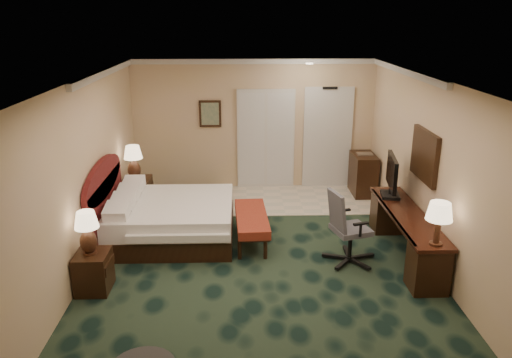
{
  "coord_description": "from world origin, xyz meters",
  "views": [
    {
      "loc": [
        -0.27,
        -6.46,
        3.55
      ],
      "look_at": [
        -0.05,
        0.6,
        1.21
      ],
      "focal_mm": 35.0,
      "sensor_mm": 36.0,
      "label": 1
    }
  ],
  "objects_px": {
    "nightstand_far": "(138,195)",
    "desk_chair": "(351,226)",
    "bed_bench": "(252,228)",
    "lamp_far": "(134,163)",
    "bed": "(173,220)",
    "lamp_near": "(88,233)",
    "nightstand_near": "(94,272)",
    "minibar": "(363,174)",
    "tv": "(392,177)",
    "desk": "(405,235)"
  },
  "relations": [
    {
      "from": "nightstand_far",
      "to": "desk_chair",
      "type": "height_order",
      "value": "desk_chair"
    },
    {
      "from": "bed_bench",
      "to": "lamp_far",
      "type": "bearing_deg",
      "value": 143.62
    },
    {
      "from": "bed",
      "to": "lamp_near",
      "type": "relative_size",
      "value": 3.32
    },
    {
      "from": "nightstand_near",
      "to": "minibar",
      "type": "height_order",
      "value": "minibar"
    },
    {
      "from": "bed_bench",
      "to": "tv",
      "type": "relative_size",
      "value": 1.63
    },
    {
      "from": "nightstand_near",
      "to": "lamp_near",
      "type": "height_order",
      "value": "lamp_near"
    },
    {
      "from": "nightstand_far",
      "to": "bed_bench",
      "type": "bearing_deg",
      "value": -34.22
    },
    {
      "from": "tv",
      "to": "minibar",
      "type": "distance_m",
      "value": 2.16
    },
    {
      "from": "nightstand_far",
      "to": "lamp_near",
      "type": "bearing_deg",
      "value": -91.07
    },
    {
      "from": "bed",
      "to": "nightstand_near",
      "type": "height_order",
      "value": "bed"
    },
    {
      "from": "nightstand_near",
      "to": "desk_chair",
      "type": "distance_m",
      "value": 3.69
    },
    {
      "from": "nightstand_far",
      "to": "desk_chair",
      "type": "bearing_deg",
      "value": -31.32
    },
    {
      "from": "bed",
      "to": "tv",
      "type": "bearing_deg",
      "value": -0.76
    },
    {
      "from": "lamp_near",
      "to": "lamp_far",
      "type": "relative_size",
      "value": 0.93
    },
    {
      "from": "bed_bench",
      "to": "desk",
      "type": "height_order",
      "value": "desk"
    },
    {
      "from": "tv",
      "to": "desk_chair",
      "type": "bearing_deg",
      "value": -123.6
    },
    {
      "from": "nightstand_far",
      "to": "desk",
      "type": "xyz_separation_m",
      "value": [
        4.45,
        -2.04,
        0.04
      ]
    },
    {
      "from": "minibar",
      "to": "desk_chair",
      "type": "bearing_deg",
      "value": -106.68
    },
    {
      "from": "tv",
      "to": "desk_chair",
      "type": "relative_size",
      "value": 0.77
    },
    {
      "from": "lamp_near",
      "to": "bed_bench",
      "type": "distance_m",
      "value": 2.67
    },
    {
      "from": "desk",
      "to": "desk_chair",
      "type": "relative_size",
      "value": 2.15
    },
    {
      "from": "lamp_far",
      "to": "desk",
      "type": "xyz_separation_m",
      "value": [
        4.47,
        -2.02,
        -0.59
      ]
    },
    {
      "from": "lamp_far",
      "to": "minibar",
      "type": "height_order",
      "value": "lamp_far"
    },
    {
      "from": "nightstand_far",
      "to": "lamp_near",
      "type": "distance_m",
      "value": 2.93
    },
    {
      "from": "nightstand_far",
      "to": "bed_bench",
      "type": "height_order",
      "value": "nightstand_far"
    },
    {
      "from": "bed",
      "to": "nightstand_far",
      "type": "height_order",
      "value": "same"
    },
    {
      "from": "bed_bench",
      "to": "tv",
      "type": "xyz_separation_m",
      "value": [
        2.27,
        0.15,
        0.81
      ]
    },
    {
      "from": "bed",
      "to": "minibar",
      "type": "bearing_deg",
      "value": 29.0
    },
    {
      "from": "desk_chair",
      "to": "nightstand_near",
      "type": "bearing_deg",
      "value": 175.01
    },
    {
      "from": "desk",
      "to": "lamp_far",
      "type": "bearing_deg",
      "value": 155.66
    },
    {
      "from": "bed",
      "to": "minibar",
      "type": "relative_size",
      "value": 2.35
    },
    {
      "from": "lamp_near",
      "to": "bed_bench",
      "type": "bearing_deg",
      "value": 33.54
    },
    {
      "from": "lamp_near",
      "to": "minibar",
      "type": "xyz_separation_m",
      "value": [
        4.51,
        3.65,
        -0.42
      ]
    },
    {
      "from": "minibar",
      "to": "bed_bench",
      "type": "bearing_deg",
      "value": -136.59
    },
    {
      "from": "bed_bench",
      "to": "desk_chair",
      "type": "distance_m",
      "value": 1.66
    },
    {
      "from": "bed",
      "to": "desk",
      "type": "bearing_deg",
      "value": -12.28
    },
    {
      "from": "bed_bench",
      "to": "desk_chair",
      "type": "relative_size",
      "value": 1.25
    },
    {
      "from": "bed",
      "to": "nightstand_near",
      "type": "bearing_deg",
      "value": -117.47
    },
    {
      "from": "nightstand_near",
      "to": "lamp_near",
      "type": "distance_m",
      "value": 0.57
    },
    {
      "from": "tv",
      "to": "nightstand_far",
      "type": "bearing_deg",
      "value": 172.82
    },
    {
      "from": "tv",
      "to": "lamp_near",
      "type": "bearing_deg",
      "value": -151.12
    },
    {
      "from": "lamp_far",
      "to": "tv",
      "type": "bearing_deg",
      "value": -16.16
    },
    {
      "from": "lamp_near",
      "to": "desk",
      "type": "height_order",
      "value": "lamp_near"
    },
    {
      "from": "lamp_near",
      "to": "lamp_far",
      "type": "distance_m",
      "value": 2.87
    },
    {
      "from": "desk",
      "to": "minibar",
      "type": "relative_size",
      "value": 2.91
    },
    {
      "from": "lamp_near",
      "to": "bed_bench",
      "type": "height_order",
      "value": "lamp_near"
    },
    {
      "from": "bed",
      "to": "nightstand_near",
      "type": "relative_size",
      "value": 3.65
    },
    {
      "from": "desk_chair",
      "to": "bed",
      "type": "bearing_deg",
      "value": 145.29
    },
    {
      "from": "desk_chair",
      "to": "nightstand_far",
      "type": "bearing_deg",
      "value": 132.61
    },
    {
      "from": "lamp_far",
      "to": "desk_chair",
      "type": "xyz_separation_m",
      "value": [
        3.6,
        -2.16,
        -0.38
      ]
    }
  ]
}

